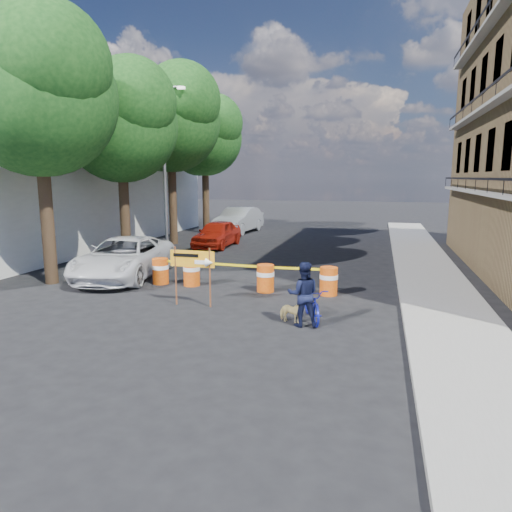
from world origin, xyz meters
The scene contains 19 objects.
ground centered at (0.00, 0.00, 0.00)m, with size 120.00×120.00×0.00m, color black.
sidewalk_east centered at (6.20, 6.00, 0.07)m, with size 2.40×40.00×0.15m, color gray.
white_building centered at (-13.00, 10.00, 3.00)m, with size 8.00×22.00×6.00m, color silver.
tree_near centered at (-6.73, 2.00, 6.36)m, with size 5.46×5.20×9.15m.
tree_mid_a centered at (-6.74, 7.00, 6.01)m, with size 5.25×5.00×8.68m.
tree_mid_b centered at (-6.73, 12.00, 6.71)m, with size 5.67×5.40×9.62m.
tree_far centered at (-6.74, 17.00, 6.22)m, with size 5.04×4.80×8.84m.
streetlamp centered at (-5.93, 9.50, 4.38)m, with size 1.25×0.18×8.00m.
barrel_far_left centered at (-3.05, 2.94, 0.47)m, with size 0.58×0.58×0.90m.
barrel_mid_left centered at (-1.88, 2.97, 0.47)m, with size 0.58×0.58×0.90m.
barrel_mid_right centered at (0.79, 2.80, 0.47)m, with size 0.58×0.58×0.90m.
barrel_far_right centered at (2.83, 2.92, 0.47)m, with size 0.58×0.58×0.90m.
detour_sign centered at (-0.68, 0.65, 1.26)m, with size 1.35×0.25×1.73m.
pedestrian centered at (2.54, -0.31, 0.82)m, with size 0.80×0.62×1.65m, color black.
bicycle centered at (2.70, 0.20, 0.87)m, with size 0.61×0.92×1.74m, color #161EB6.
dog centered at (2.19, -0.17, 0.29)m, with size 0.31×0.68×0.57m, color #D8C37C.
suv_white centered at (-4.80, 3.50, 0.75)m, with size 2.47×5.37×1.49m, color silver.
sedan_red centered at (-4.05, 11.55, 0.71)m, with size 1.68×4.16×1.42m, color #A91D0E.
sedan_silver centered at (-4.80, 17.85, 0.85)m, with size 1.80×5.15×1.70m, color silver.
Camera 1 is at (4.29, -11.30, 3.72)m, focal length 32.00 mm.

